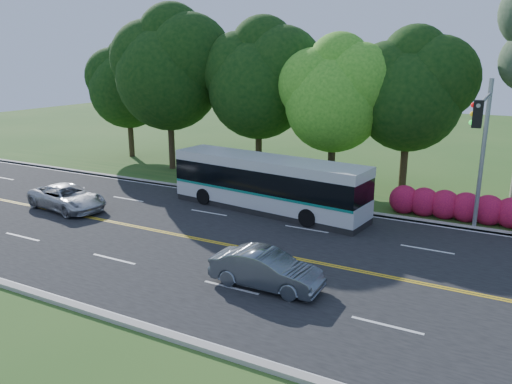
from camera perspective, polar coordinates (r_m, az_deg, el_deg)
The scene contains 12 objects.
ground at distance 20.60m, azimuth 3.37°, elevation -7.39°, with size 120.00×120.00×0.00m, color #2B551C.
road at distance 20.60m, azimuth 3.37°, elevation -7.37°, with size 60.00×14.00×0.02m, color black.
curb_north at distance 26.88m, azimuth 9.74°, elevation -1.95°, with size 60.00×0.30×0.15m, color #A7A096.
curb_south at distance 15.05m, azimuth -8.53°, elevation -16.37°, with size 60.00×0.30×0.15m, color #A7A096.
grass_verge at distance 28.58m, azimuth 10.91°, elevation -1.02°, with size 60.00×4.00×0.10m, color #2B551C.
lane_markings at distance 20.63m, azimuth 3.13°, elevation -7.29°, with size 57.60×13.82×0.00m.
tree_row at distance 32.22m, azimuth 4.23°, elevation 13.08°, with size 44.70×9.10×13.84m.
bougainvillea_hedge at distance 26.50m, azimuth 25.40°, elevation -2.05°, with size 9.50×2.25×1.50m.
traffic_signal at distance 23.02m, azimuth 24.42°, elevation 5.77°, with size 0.42×6.10×7.00m.
transit_bus at distance 26.12m, azimuth 1.29°, elevation 0.85°, with size 11.09×3.74×2.85m.
sedan at distance 17.75m, azimuth 1.19°, elevation -8.83°, with size 1.40×4.02×1.33m, color slate.
suv at distance 28.35m, azimuth -20.77°, elevation -0.58°, with size 2.17×4.71×1.31m, color #BABCBF.
Camera 1 is at (7.81, -17.34, 7.92)m, focal length 35.00 mm.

